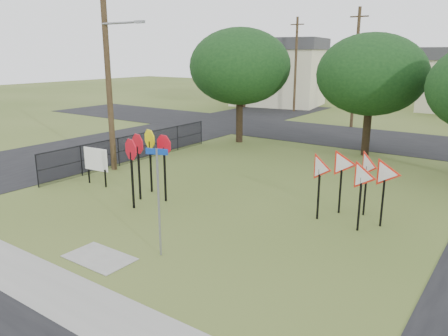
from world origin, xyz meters
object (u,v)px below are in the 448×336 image
(yield_sign_cluster, at_px, (355,172))
(street_name_sign, at_px, (159,196))
(info_board, at_px, (96,161))
(stop_sign_cluster, at_px, (146,152))

(yield_sign_cluster, bearing_deg, street_name_sign, -121.47)
(info_board, bearing_deg, street_name_sign, -26.03)
(street_name_sign, height_order, stop_sign_cluster, street_name_sign)
(stop_sign_cluster, distance_m, info_board, 3.41)
(street_name_sign, height_order, yield_sign_cluster, street_name_sign)
(yield_sign_cluster, height_order, info_board, yield_sign_cluster)
(yield_sign_cluster, bearing_deg, stop_sign_cluster, -161.15)
(stop_sign_cluster, xyz_separation_m, yield_sign_cluster, (7.41, 2.53, -0.21))
(street_name_sign, distance_m, stop_sign_cluster, 5.07)
(street_name_sign, distance_m, info_board, 7.95)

